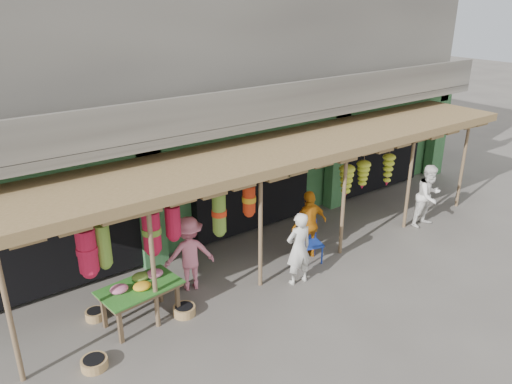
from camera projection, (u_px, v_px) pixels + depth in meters
ground at (305, 261)px, 12.14m from camera, size 80.00×80.00×0.00m
building at (198, 93)px, 14.53m from camera, size 16.40×6.80×7.00m
awning at (281, 153)px, 11.70m from camera, size 14.00×2.70×2.79m
flower_table at (140, 288)px, 9.70m from camera, size 1.64×1.08×0.92m
blue_chair at (309, 239)px, 12.02m from camera, size 0.60×0.60×1.01m
basket_left at (184, 310)px, 10.10m from camera, size 0.53×0.53×0.19m
basket_mid at (94, 363)px, 8.67m from camera, size 0.59×0.59×0.18m
basket_right at (95, 315)px, 9.98m from camera, size 0.40×0.40×0.18m
person_front at (299, 249)px, 10.95m from camera, size 0.66×0.47×1.71m
person_right at (429, 196)px, 13.70m from camera, size 0.87×0.68×1.77m
person_vendor at (309, 225)px, 12.04m from camera, size 1.04×0.48×1.74m
person_shopper at (189, 253)px, 10.75m from camera, size 1.24×0.94×1.70m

